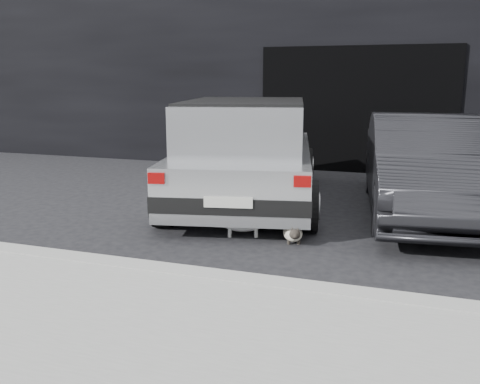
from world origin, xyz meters
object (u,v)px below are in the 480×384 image
(cat_siamese, at_px, (293,233))
(silver_hatchback, at_px, (246,148))
(cat_white, at_px, (246,221))
(second_car, at_px, (425,166))

(cat_siamese, bearing_deg, silver_hatchback, -74.25)
(cat_siamese, distance_m, cat_white, 0.63)
(second_car, distance_m, cat_siamese, 2.48)
(silver_hatchback, bearing_deg, second_car, -8.43)
(second_car, bearing_deg, cat_siamese, -135.18)
(silver_hatchback, bearing_deg, cat_siamese, -68.08)
(cat_white, bearing_deg, second_car, 113.75)
(second_car, distance_m, cat_white, 2.84)
(cat_white, bearing_deg, cat_siamese, 67.89)
(silver_hatchback, height_order, cat_white, silver_hatchback)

